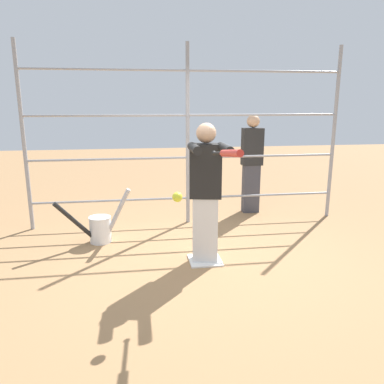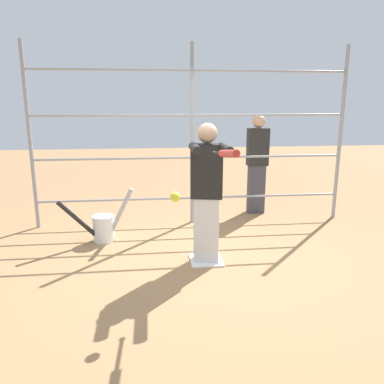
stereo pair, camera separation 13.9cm
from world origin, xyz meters
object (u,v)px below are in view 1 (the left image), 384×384
at_px(bat_bucket, 100,228).
at_px(batter, 206,190).
at_px(bystander_behind_fence, 252,163).
at_px(softball_in_flight, 177,197).
at_px(baseball_bat_swinging, 229,153).

bearing_deg(bat_bucket, batter, 147.47).
bearing_deg(bystander_behind_fence, batter, 59.55).
distance_m(batter, softball_in_flight, 1.02).
height_order(softball_in_flight, bat_bucket, softball_in_flight).
distance_m(baseball_bat_swinging, softball_in_flight, 0.63).
distance_m(batter, bat_bucket, 1.76).
height_order(bat_bucket, bystander_behind_fence, bystander_behind_fence).
relative_size(batter, bystander_behind_fence, 0.99).
relative_size(baseball_bat_swinging, bat_bucket, 0.89).
distance_m(softball_in_flight, bystander_behind_fence, 3.39).
relative_size(batter, softball_in_flight, 17.90).
height_order(baseball_bat_swinging, softball_in_flight, baseball_bat_swinging).
xyz_separation_m(baseball_bat_swinging, bat_bucket, (1.38, -1.85, -1.28)).
xyz_separation_m(bat_bucket, bystander_behind_fence, (-2.57, -1.18, 0.69)).
bearing_deg(bat_bucket, baseball_bat_swinging, 126.74).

